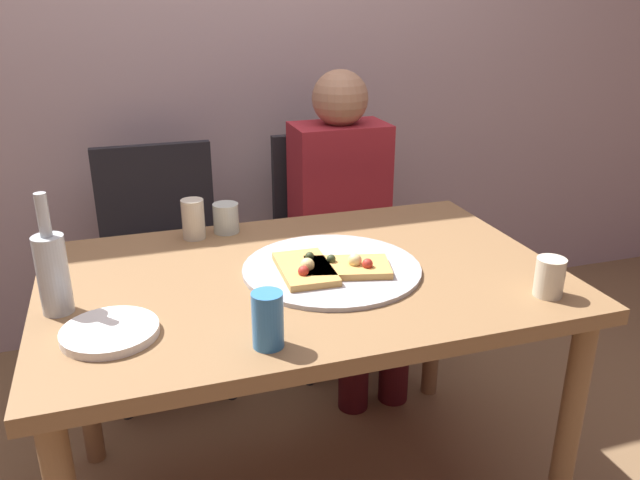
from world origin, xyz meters
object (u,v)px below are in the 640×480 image
tumbler_near (226,218)px  guest_in_sweater (347,214)px  pizza_slice_extra (348,266)px  chair_left (162,252)px  soda_can (268,320)px  pizza_tray (332,269)px  dining_table (303,303)px  chair_right (334,232)px  wine_glass (550,277)px  tumbler_far (193,219)px  plate_stack (110,332)px  pizza_slice_last (306,268)px  wine_bottle (52,271)px

tumbler_near → guest_in_sweater: bearing=31.7°
pizza_slice_extra → chair_left: bearing=115.4°
soda_can → chair_left: (-0.14, 1.16, -0.29)m
pizza_tray → tumbler_near: (-0.21, 0.37, 0.04)m
dining_table → chair_right: bearing=65.7°
dining_table → wine_glass: size_ratio=13.91×
tumbler_near → chair_left: (-0.17, 0.47, -0.28)m
tumbler_far → guest_in_sweater: 0.72m
pizza_tray → chair_left: (-0.39, 0.84, -0.24)m
chair_left → tumbler_far: bearing=98.5°
wine_glass → soda_can: (-0.70, -0.02, 0.01)m
dining_table → pizza_slice_extra: (0.11, -0.05, 0.11)m
pizza_tray → plate_stack: 0.59m
pizza_tray → pizza_slice_last: 0.08m
wine_bottle → chair_right: wine_bottle is taller
tumbler_near → plate_stack: (-0.35, -0.55, -0.04)m
pizza_tray → tumbler_far: 0.48m
wine_glass → chair_right: chair_right is taller
tumbler_near → tumbler_far: size_ratio=0.75×
chair_left → pizza_slice_last: bearing=110.0°
soda_can → chair_left: 1.20m
wine_bottle → plate_stack: (0.11, -0.15, -0.09)m
wine_bottle → guest_in_sweater: (0.97, 0.71, -0.21)m
dining_table → tumbler_far: tumbler_far is taller
wine_glass → chair_left: size_ratio=0.11×
pizza_tray → wine_glass: size_ratio=4.93×
tumbler_near → wine_glass: 0.95m
soda_can → tumbler_near: bearing=87.0°
soda_can → chair_right: size_ratio=0.14×
tumbler_far → chair_left: chair_left is taller
dining_table → pizza_slice_last: bearing=-85.0°
tumbler_far → tumbler_near: bearing=11.8°
wine_bottle → plate_stack: wine_bottle is taller
pizza_slice_last → pizza_slice_extra: same height
pizza_tray → plate_stack: size_ratio=2.27×
pizza_tray → pizza_slice_last: pizza_slice_last is taller
pizza_slice_extra → wine_glass: size_ratio=2.56×
chair_right → guest_in_sweater: bearing=90.0°
dining_table → pizza_slice_last: (0.00, -0.02, 0.11)m
chair_right → dining_table: bearing=65.7°
guest_in_sweater → soda_can: bearing=61.5°
tumbler_far → wine_glass: tumbler_far is taller
wine_glass → plate_stack: 1.02m
tumbler_near → chair_right: chair_right is taller
tumbler_near → soda_can: soda_can is taller
plate_stack → wine_bottle: bearing=125.8°
tumbler_near → chair_right: (0.51, 0.47, -0.28)m
wine_bottle → guest_in_sweater: size_ratio=0.24×
pizza_slice_last → guest_in_sweater: size_ratio=0.19×
tumbler_near → guest_in_sweater: (0.51, 0.32, -0.15)m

